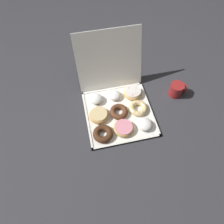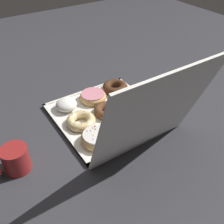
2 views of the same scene
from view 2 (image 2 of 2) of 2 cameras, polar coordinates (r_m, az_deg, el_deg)
name	(u,v)px [view 2 (image 2 of 2)]	position (r m, az deg, el deg)	size (l,w,h in m)	color
ground_plane	(107,115)	(1.07, -1.05, -0.78)	(3.00, 3.00, 0.00)	#333338
donut_box	(107,114)	(1.06, -1.05, -0.55)	(0.40, 0.40, 0.01)	white
box_lid_open	(155,115)	(0.79, 9.44, -0.57)	(0.40, 0.39, 0.01)	white
chocolate_cake_ring_donut_0	(115,87)	(1.19, 0.68, 5.51)	(0.12, 0.12, 0.04)	#472816
pink_frosted_donut_1	(93,97)	(1.13, -4.29, 3.40)	(0.12, 0.12, 0.04)	tan
powdered_filled_donut_2	(66,104)	(1.09, -10.07, 1.66)	(0.09, 0.09, 0.05)	white
glazed_ring_donut_3	(131,100)	(1.11, 4.27, 2.68)	(0.12, 0.12, 0.04)	tan
chocolate_cake_ring_donut_4	(108,111)	(1.05, -0.93, 0.33)	(0.11, 0.11, 0.03)	#59331E
cruller_donut_5	(81,120)	(1.01, -6.98, -1.81)	(0.11, 0.11, 0.04)	#EACC8C
powdered_filled_donut_6	(149,115)	(1.03, 8.23, -0.55)	(0.08, 0.08, 0.05)	white
powdered_filled_donut_7	(125,127)	(0.97, 2.85, -3.31)	(0.08, 0.08, 0.04)	white
sprinkle_donut_8	(97,138)	(0.92, -3.33, -5.74)	(0.12, 0.12, 0.05)	#E5B770
coffee_mug	(15,159)	(0.89, -20.74, -9.75)	(0.11, 0.09, 0.09)	maroon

